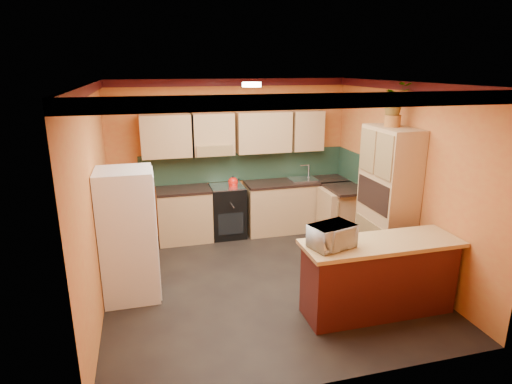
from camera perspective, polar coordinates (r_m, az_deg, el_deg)
The scene contains 15 objects.
room_shell at distance 5.74m, azimuth 0.43°, elevation 8.30°, with size 4.24×4.24×2.72m.
base_cabinets_back at distance 7.68m, azimuth 0.74°, elevation -2.26°, with size 3.65×0.60×0.88m, color tan.
countertop_back at distance 7.54m, azimuth 0.76°, elevation 1.05°, with size 3.65×0.62×0.04m, color black.
stove at distance 7.54m, azimuth -3.84°, elevation -2.54°, with size 0.58×0.58×0.91m, color black.
kettle at distance 7.35m, azimuth -3.08°, elevation 1.42°, with size 0.17×0.17×0.18m, color red, non-canonical shape.
sink at distance 7.77m, azimuth 6.27°, elevation 1.68°, with size 0.48×0.40×0.03m, color silver.
base_cabinets_right at distance 7.57m, azimuth 11.73°, elevation -2.91°, with size 0.60×0.80×0.88m, color tan.
countertop_right at distance 7.43m, azimuth 11.94°, elevation 0.44°, with size 0.62×0.80×0.04m, color black.
fridge at distance 5.66m, azimuth -16.65°, elevation -5.52°, with size 0.68×0.66×1.70m, color white.
pantry at distance 6.43m, azimuth 17.11°, elevation -1.06°, with size 0.48×0.90×2.10m, color tan.
fern_pot at distance 6.24m, azimuth 17.74°, elevation 9.03°, with size 0.22×0.22×0.16m, color #945523.
fern at distance 6.21m, azimuth 17.98°, elevation 11.77°, with size 0.40×0.34×0.44m, color tan.
breakfast_bar at distance 5.45m, azimuth 16.01°, elevation -11.08°, with size 1.80×0.55×0.88m, color #4C1114.
bar_top at distance 5.26m, azimuth 16.40°, elevation -6.57°, with size 1.90×0.65×0.05m, color #D8B669.
microwave at distance 4.91m, azimuth 10.08°, elevation -5.79°, with size 0.49×0.33×0.27m, color white.
Camera 1 is at (-1.48, -5.20, 2.90)m, focal length 30.00 mm.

